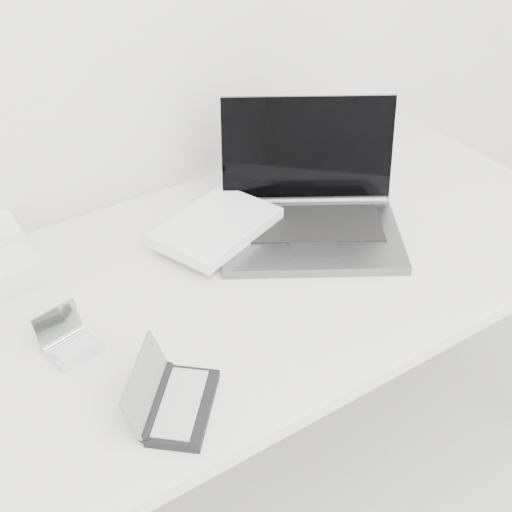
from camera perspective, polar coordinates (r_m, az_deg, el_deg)
desk at (r=1.58m, az=0.09°, el=-2.06°), size 1.60×0.80×0.73m
laptop_large at (r=1.64m, az=2.21°, el=3.28°), size 0.61×0.49×0.27m
pda_silver at (r=1.38m, az=-14.73°, el=-6.72°), size 0.11×0.11×0.08m
palmtop_charcoal at (r=1.24m, az=-6.70°, el=-11.45°), size 0.21×0.21×0.10m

